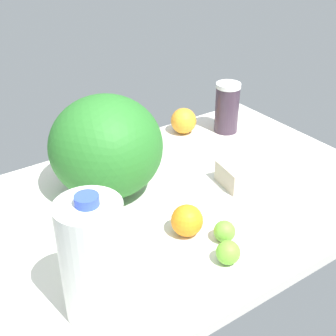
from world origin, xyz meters
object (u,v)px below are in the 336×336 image
at_px(milk_jug, 93,261).
at_px(orange_by_jug, 187,220).
at_px(watermelon, 106,147).
at_px(shaker_bottle, 227,108).
at_px(lime_near_front, 224,231).
at_px(orange_loose, 184,121).
at_px(egg_carton, 272,166).
at_px(lime_beside_bowl, 228,252).

bearing_deg(milk_jug, orange_by_jug, -162.12).
relative_size(watermelon, orange_by_jug, 3.87).
height_order(shaker_bottle, lime_near_front, shaker_bottle).
xyz_separation_m(watermelon, orange_loose, (-0.38, -0.17, -0.09)).
distance_m(milk_jug, orange_by_jug, 0.31).
relative_size(egg_carton, orange_by_jug, 4.18).
height_order(milk_jug, orange_loose, milk_jug).
bearing_deg(orange_loose, watermelon, 24.42).
height_order(orange_loose, lime_near_front, orange_loose).
relative_size(lime_beside_bowl, orange_by_jug, 0.70).
bearing_deg(orange_loose, shaker_bottle, 150.72).
bearing_deg(watermelon, shaker_bottle, -168.68).
bearing_deg(lime_near_front, orange_by_jug, -50.90).
xyz_separation_m(lime_near_front, orange_by_jug, (0.06, -0.07, 0.01)).
relative_size(milk_jug, orange_by_jug, 3.50).
xyz_separation_m(orange_loose, lime_near_front, (0.26, 0.51, -0.02)).
height_order(shaker_bottle, lime_beside_bowl, shaker_bottle).
xyz_separation_m(watermelon, lime_near_front, (-0.12, 0.34, -0.11)).
xyz_separation_m(shaker_bottle, orange_loose, (0.13, -0.07, -0.04)).
distance_m(watermelon, shaker_bottle, 0.51).
xyz_separation_m(egg_carton, lime_near_front, (0.30, 0.14, -0.00)).
bearing_deg(orange_loose, egg_carton, 96.84).
relative_size(shaker_bottle, orange_by_jug, 2.21).
height_order(shaker_bottle, orange_by_jug, shaker_bottle).
xyz_separation_m(orange_loose, orange_by_jug, (0.32, 0.44, -0.00)).
bearing_deg(watermelon, orange_by_jug, 102.81).
bearing_deg(lime_beside_bowl, watermelon, -79.41).
xyz_separation_m(milk_jug, lime_near_front, (-0.34, -0.02, -0.10)).
xyz_separation_m(egg_carton, orange_loose, (0.04, -0.36, 0.01)).
bearing_deg(orange_by_jug, orange_loose, -125.62).
bearing_deg(lime_beside_bowl, lime_near_front, -124.86).
xyz_separation_m(watermelon, orange_by_jug, (-0.06, 0.27, -0.10)).
distance_m(milk_jug, watermelon, 0.42).
distance_m(milk_jug, lime_near_front, 0.35).
distance_m(egg_carton, lime_beside_bowl, 0.40).
distance_m(lime_beside_bowl, orange_by_jug, 0.13).
bearing_deg(orange_by_jug, milk_jug, 17.88).
relative_size(milk_jug, egg_carton, 0.84).
height_order(watermelon, orange_by_jug, watermelon).
xyz_separation_m(lime_beside_bowl, orange_by_jug, (0.01, -0.13, 0.01)).
height_order(watermelon, egg_carton, watermelon).
bearing_deg(orange_loose, orange_by_jug, 54.38).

